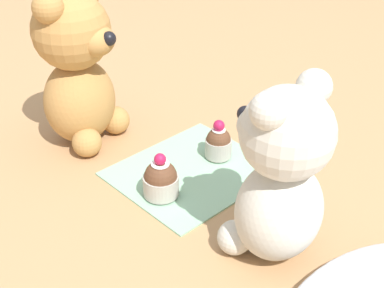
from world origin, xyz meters
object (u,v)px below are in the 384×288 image
object	(u,v)px
teddy_bear_tan	(78,68)
cupcake_near_cream_bear	(161,180)
teddy_bear_cream	(280,175)
cupcake_near_tan_bear	(217,142)

from	to	relation	value
teddy_bear_tan	cupcake_near_cream_bear	xyz separation A→B (m)	(0.01, 0.23, -0.11)
teddy_bear_tan	cupcake_near_cream_bear	distance (m)	0.25
teddy_bear_cream	teddy_bear_tan	world-z (taller)	teddy_bear_tan
teddy_bear_cream	teddy_bear_tan	distance (m)	0.42
teddy_bear_tan	cupcake_near_cream_bear	bearing A→B (deg)	-112.36
cupcake_near_tan_bear	cupcake_near_cream_bear	bearing A→B (deg)	6.99
teddy_bear_tan	cupcake_near_cream_bear	size ratio (longest dim) A/B	3.83
teddy_bear_cream	cupcake_near_cream_bear	size ratio (longest dim) A/B	3.48
teddy_bear_cream	cupcake_near_cream_bear	distance (m)	0.22
cupcake_near_cream_bear	teddy_bear_tan	bearing A→B (deg)	-93.29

